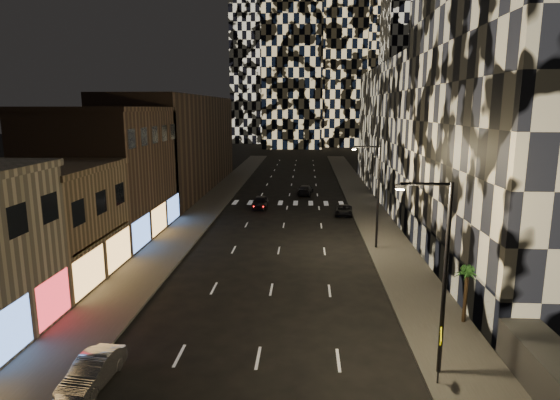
# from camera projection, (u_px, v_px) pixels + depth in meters

# --- Properties ---
(sidewalk_left) EXTENTS (4.00, 120.00, 0.15)m
(sidewalk_left) POSITION_uv_depth(u_px,v_px,m) (213.00, 202.00, 62.12)
(sidewalk_left) COLOR #47443F
(sidewalk_left) RESTS_ON ground
(sidewalk_right) EXTENTS (4.00, 120.00, 0.15)m
(sidewalk_right) POSITION_uv_depth(u_px,v_px,m) (364.00, 203.00, 61.04)
(sidewalk_right) COLOR #47443F
(sidewalk_right) RESTS_ON ground
(curb_left) EXTENTS (0.20, 120.00, 0.15)m
(curb_left) POSITION_uv_depth(u_px,v_px,m) (229.00, 202.00, 62.01)
(curb_left) COLOR #4C4C47
(curb_left) RESTS_ON ground
(curb_right) EXTENTS (0.20, 120.00, 0.15)m
(curb_right) POSITION_uv_depth(u_px,v_px,m) (348.00, 203.00, 61.15)
(curb_right) COLOR #4C4C47
(curb_right) RESTS_ON ground
(retail_tan) EXTENTS (10.00, 10.00, 8.00)m
(retail_tan) POSITION_uv_depth(u_px,v_px,m) (35.00, 226.00, 33.33)
(retail_tan) COLOR #81694D
(retail_tan) RESTS_ON ground
(retail_brown) EXTENTS (10.00, 15.00, 12.00)m
(retail_brown) POSITION_uv_depth(u_px,v_px,m) (106.00, 174.00, 45.19)
(retail_brown) COLOR brown
(retail_brown) RESTS_ON ground
(retail_filler_left) EXTENTS (10.00, 40.00, 14.00)m
(retail_filler_left) POSITION_uv_depth(u_px,v_px,m) (179.00, 143.00, 70.96)
(retail_filler_left) COLOR brown
(retail_filler_left) RESTS_ON ground
(midrise_right) EXTENTS (16.00, 25.00, 22.00)m
(midrise_right) POSITION_uv_depth(u_px,v_px,m) (554.00, 126.00, 33.40)
(midrise_right) COLOR #232326
(midrise_right) RESTS_ON ground
(midrise_base) EXTENTS (0.60, 25.00, 3.00)m
(midrise_base) POSITION_uv_depth(u_px,v_px,m) (436.00, 252.00, 35.66)
(midrise_base) COLOR #383838
(midrise_base) RESTS_ON ground
(plinth_right) EXTENTS (2.00, 8.00, 2.00)m
(plinth_right) POSITION_uv_depth(u_px,v_px,m) (560.00, 383.00, 19.55)
(plinth_right) COLOR #383838
(plinth_right) RESTS_ON ground
(midrise_filler_right) EXTENTS (16.00, 40.00, 18.00)m
(midrise_filler_right) POSITION_uv_depth(u_px,v_px,m) (432.00, 132.00, 65.63)
(midrise_filler_right) COLOR #232326
(midrise_filler_right) RESTS_ON ground
(streetlight_near) EXTENTS (2.55, 0.25, 9.00)m
(streetlight_near) POSITION_uv_depth(u_px,v_px,m) (440.00, 266.00, 20.92)
(streetlight_near) COLOR black
(streetlight_near) RESTS_ON sidewalk_right
(streetlight_far) EXTENTS (2.55, 0.25, 9.00)m
(streetlight_far) POSITION_uv_depth(u_px,v_px,m) (376.00, 189.00, 40.51)
(streetlight_far) COLOR black
(streetlight_far) RESTS_ON sidewalk_right
(car_silver_parked) EXTENTS (1.70, 4.13, 1.33)m
(car_silver_parked) POSITION_uv_depth(u_px,v_px,m) (92.00, 371.00, 21.00)
(car_silver_parked) COLOR gray
(car_silver_parked) RESTS_ON ground
(car_dark_midlane) EXTENTS (1.84, 4.52, 1.54)m
(car_dark_midlane) POSITION_uv_depth(u_px,v_px,m) (260.00, 202.00, 58.15)
(car_dark_midlane) COLOR black
(car_dark_midlane) RESTS_ON ground
(car_dark_oncoming) EXTENTS (2.46, 4.97, 1.39)m
(car_dark_oncoming) POSITION_uv_depth(u_px,v_px,m) (305.00, 190.00, 67.34)
(car_dark_oncoming) COLOR black
(car_dark_oncoming) RESTS_ON ground
(car_dark_rightlane) EXTENTS (2.27, 4.23, 1.13)m
(car_dark_rightlane) POSITION_uv_depth(u_px,v_px,m) (344.00, 210.00, 54.54)
(car_dark_rightlane) COLOR black
(car_dark_rightlane) RESTS_ON ground
(ped_sign) EXTENTS (0.26, 0.89, 2.71)m
(ped_sign) POSITION_uv_depth(u_px,v_px,m) (440.00, 345.00, 20.65)
(ped_sign) COLOR black
(ped_sign) RESTS_ON sidewalk_right
(palm_tree) EXTENTS (1.72, 1.70, 3.37)m
(palm_tree) POSITION_uv_depth(u_px,v_px,m) (467.00, 276.00, 26.51)
(palm_tree) COLOR #47331E
(palm_tree) RESTS_ON sidewalk_right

